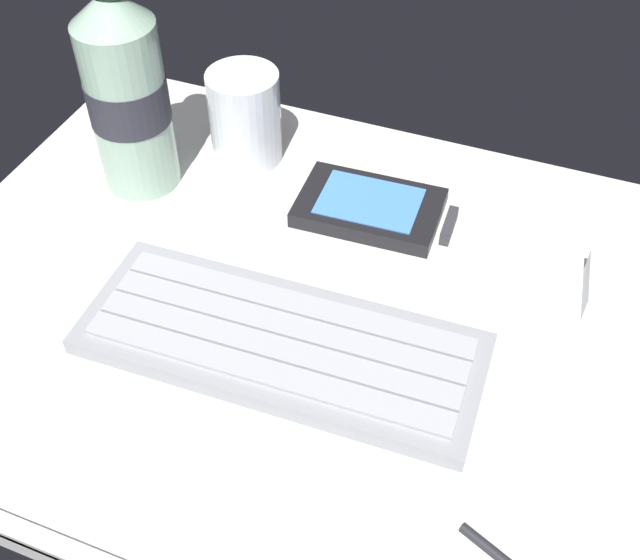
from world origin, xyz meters
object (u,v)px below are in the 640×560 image
water_bottle (126,92)px  charger_block (633,294)px  handheld_device (377,209)px  juice_cup (245,120)px  keyboard (281,343)px

water_bottle → charger_block: bearing=0.2°
handheld_device → juice_cup: bearing=165.1°
juice_cup → charger_block: bearing=-10.2°
keyboard → juice_cup: 23.56cm
water_bottle → handheld_device: bearing=7.6°
juice_cup → water_bottle: size_ratio=0.41×
keyboard → juice_cup: (-11.99, 20.04, 3.10)cm
keyboard → water_bottle: water_bottle is taller
juice_cup → water_bottle: water_bottle is taller
handheld_device → charger_block: bearing=-7.1°
handheld_device → juice_cup: (-13.73, 3.66, 3.18)cm
keyboard → water_bottle: size_ratio=1.41×
keyboard → handheld_device: size_ratio=2.25×
juice_cup → water_bottle: 10.98cm
handheld_device → water_bottle: 22.76cm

